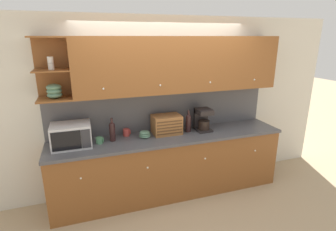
# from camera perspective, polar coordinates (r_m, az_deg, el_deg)

# --- Properties ---
(ground_plane) EXTENTS (24.00, 24.00, 0.00)m
(ground_plane) POSITION_cam_1_polar(r_m,az_deg,el_deg) (4.48, -0.90, -14.22)
(ground_plane) COLOR tan
(wall_back) EXTENTS (5.78, 0.06, 2.60)m
(wall_back) POSITION_cam_1_polar(r_m,az_deg,el_deg) (3.99, -1.12, 2.20)
(wall_back) COLOR beige
(wall_back) RESTS_ON ground_plane
(counter_unit) EXTENTS (3.40, 0.64, 0.93)m
(counter_unit) POSITION_cam_1_polar(r_m,az_deg,el_deg) (4.00, 0.43, -10.62)
(counter_unit) COLOR brown
(counter_unit) RESTS_ON ground_plane
(backsplash_panel) EXTENTS (3.38, 0.01, 0.62)m
(backsplash_panel) POSITION_cam_1_polar(r_m,az_deg,el_deg) (3.98, -0.96, 1.24)
(backsplash_panel) COLOR #4C4C51
(backsplash_panel) RESTS_ON counter_unit
(upper_cabinets) EXTENTS (3.38, 0.38, 0.76)m
(upper_cabinets) POSITION_cam_1_polar(r_m,az_deg,el_deg) (3.74, 2.27, 11.00)
(upper_cabinets) COLOR brown
(upper_cabinets) RESTS_ON backsplash_panel
(microwave) EXTENTS (0.49, 0.38, 0.30)m
(microwave) POSITION_cam_1_polar(r_m,az_deg,el_deg) (3.62, -20.31, -4.06)
(microwave) COLOR silver
(microwave) RESTS_ON counter_unit
(mug) EXTENTS (0.10, 0.09, 0.09)m
(mug) POSITION_cam_1_polar(r_m,az_deg,el_deg) (3.64, -14.67, -5.24)
(mug) COLOR #4C845B
(mug) RESTS_ON counter_unit
(wine_bottle) EXTENTS (0.08, 0.08, 0.33)m
(wine_bottle) POSITION_cam_1_polar(r_m,az_deg,el_deg) (3.65, -12.04, -3.22)
(wine_bottle) COLOR black
(wine_bottle) RESTS_ON counter_unit
(mug_blue_second) EXTENTS (0.11, 0.09, 0.10)m
(mug_blue_second) POSITION_cam_1_polar(r_m,az_deg,el_deg) (3.83, -9.02, -3.63)
(mug_blue_second) COLOR #B73D38
(mug_blue_second) RESTS_ON counter_unit
(bowl_stack_on_counter) EXTENTS (0.17, 0.17, 0.09)m
(bowl_stack_on_counter) POSITION_cam_1_polar(r_m,az_deg,el_deg) (3.74, -5.10, -4.09)
(bowl_stack_on_counter) COLOR slate
(bowl_stack_on_counter) RESTS_ON counter_unit
(bread_box) EXTENTS (0.41, 0.29, 0.28)m
(bread_box) POSITION_cam_1_polar(r_m,az_deg,el_deg) (3.85, -0.31, -1.96)
(bread_box) COLOR #996033
(bread_box) RESTS_ON counter_unit
(second_wine_bottle) EXTENTS (0.08, 0.08, 0.33)m
(second_wine_bottle) POSITION_cam_1_polar(r_m,az_deg,el_deg) (3.93, 4.44, -1.45)
(second_wine_bottle) COLOR black
(second_wine_bottle) RESTS_ON counter_unit
(coffee_maker) EXTENTS (0.22, 0.25, 0.34)m
(coffee_maker) POSITION_cam_1_polar(r_m,az_deg,el_deg) (4.01, 7.60, -0.84)
(coffee_maker) COLOR black
(coffee_maker) RESTS_ON counter_unit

